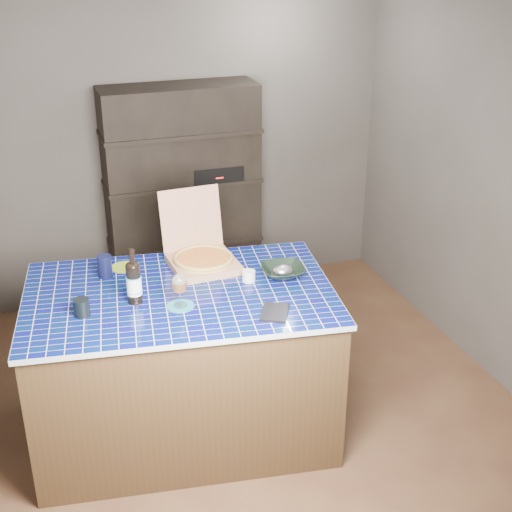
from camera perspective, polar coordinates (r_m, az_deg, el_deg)
name	(u,v)px	position (r m, az deg, el deg)	size (l,w,h in m)	color
room	(241,227)	(4.25, -1.23, 2.31)	(3.50, 3.50, 3.50)	brown
shelving_unit	(184,198)	(5.76, -5.82, 4.66)	(1.20, 0.41, 1.80)	black
kitchen_island	(183,363)	(4.37, -5.86, -8.50)	(1.90, 1.35, 0.97)	#402B19
pizza_box	(202,257)	(4.40, -4.33, -0.05)	(0.42, 0.50, 0.43)	#A87356
mead_bottle	(134,282)	(3.99, -9.75, -2.04)	(0.09, 0.09, 0.33)	black
teal_trivet	(181,306)	(3.97, -6.06, -4.00)	(0.15, 0.15, 0.01)	teal
wine_glass	(179,284)	(3.91, -6.14, -2.28)	(0.09, 0.09, 0.19)	white
tumbler	(82,307)	(3.96, -13.77, -4.01)	(0.09, 0.09, 0.10)	black
dvd_case	(275,312)	(3.88, 1.51, -4.54)	(0.14, 0.20, 0.02)	black
bowl	(283,271)	(4.28, 2.17, -1.23)	(0.26, 0.26, 0.06)	black
foil_contents	(283,270)	(4.27, 2.17, -1.13)	(0.12, 0.10, 0.06)	silver
white_jar	(249,276)	(4.21, -0.58, -1.61)	(0.08, 0.08, 0.07)	white
navy_cup	(105,266)	(4.35, -12.00, -0.80)	(0.09, 0.09, 0.14)	black
green_trivet	(124,267)	(4.47, -10.50, -0.87)	(0.17, 0.17, 0.01)	olive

